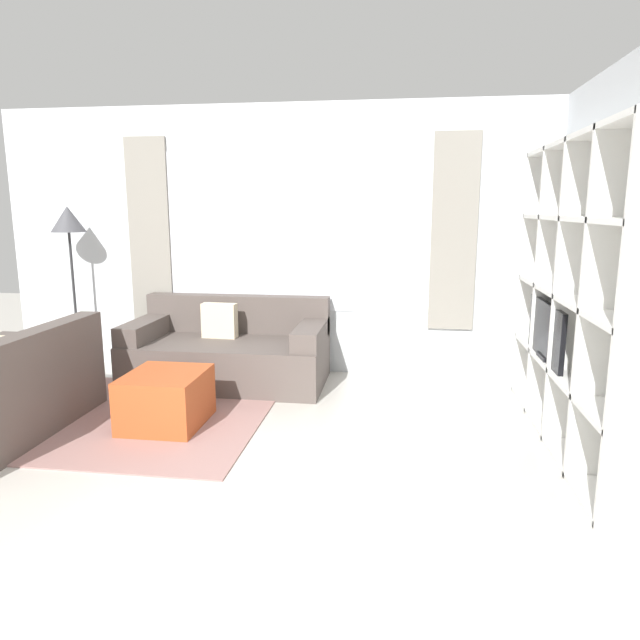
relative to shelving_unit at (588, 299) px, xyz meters
name	(u,v)px	position (x,y,z in m)	size (l,w,h in m)	color
ground_plane	(173,562)	(-2.36, -1.80, -1.07)	(16.00, 16.00, 0.00)	beige
wall_back	(297,241)	(-2.36, 1.60, 0.29)	(6.25, 0.11, 2.70)	silver
wall_right	(629,260)	(0.20, -0.11, 0.28)	(0.07, 4.57, 2.70)	silver
area_rug	(133,417)	(-3.44, 0.01, -1.06)	(2.14, 1.97, 0.01)	gray
shelving_unit	(588,299)	(0.00, 0.00, 0.00)	(0.41, 2.41, 2.16)	silver
couch_main	(229,353)	(-2.95, 1.07, -0.77)	(1.89, 0.97, 0.81)	#564C47
ottoman	(166,399)	(-3.09, -0.11, -0.85)	(0.58, 0.66, 0.43)	#B74C23
floor_lamp	(69,229)	(-4.66, 1.29, 0.41)	(0.34, 0.34, 1.71)	black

